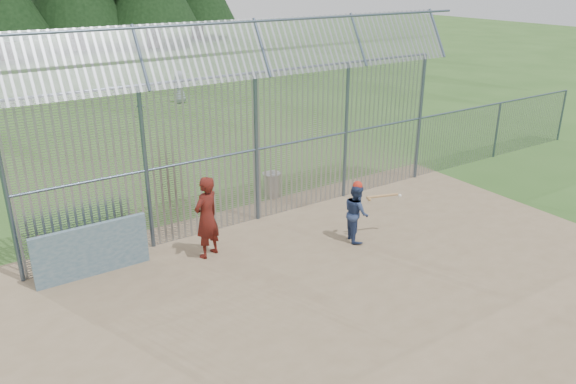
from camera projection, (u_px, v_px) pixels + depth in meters
ground at (337, 272)px, 12.71m from camera, size 120.00×120.00×0.00m
dirt_infield at (351, 282)px, 12.32m from camera, size 14.00×10.00×0.02m
dugout_wall at (92, 250)px, 12.38m from camera, size 2.50×0.12×1.20m
batter at (356, 213)px, 13.95m from camera, size 0.77×0.87×1.48m
onlooker at (207, 217)px, 13.07m from camera, size 0.86×0.72×2.00m
bg_kid_standing at (179, 87)px, 28.56m from camera, size 0.95×0.86×1.63m
bg_kid_seated at (141, 109)px, 25.78m from camera, size 0.49×0.44×0.80m
batting_gear at (365, 189)px, 13.79m from camera, size 1.29×0.49×0.57m
trash_can at (272, 185)px, 16.83m from camera, size 0.56×0.56×0.82m
backstop_fence at (314, 127)px, 15.43m from camera, size 20.09×0.81×5.30m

